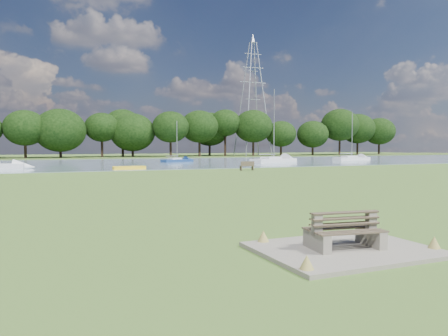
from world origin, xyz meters
name	(u,v)px	position (x,y,z in m)	size (l,w,h in m)	color
ground	(177,194)	(0.00, 0.00, 0.00)	(220.00, 220.00, 0.00)	olive
river	(90,164)	(0.00, 42.00, 0.00)	(220.00, 40.00, 0.10)	gray
far_bank	(74,158)	(0.00, 72.00, 0.00)	(220.00, 20.00, 0.40)	#4C6626
concrete_pad	(344,250)	(0.00, -14.00, 0.05)	(4.20, 3.20, 0.10)	gray
bench_pair	(344,232)	(0.00, -14.00, 0.49)	(1.92, 1.28, 0.97)	gray
riverbank_bench	(247,166)	(13.07, 17.94, 0.48)	(1.55, 0.50, 0.95)	brown
kayak	(129,168)	(2.09, 24.00, 0.22)	(3.43, 0.80, 0.34)	yellow
pylon	(253,80)	(40.17, 70.00, 17.98)	(6.74, 4.73, 28.41)	#979DA5
tree_line	(106,126)	(6.06, 68.00, 6.53)	(153.09, 9.10, 11.01)	black
sailboat_1	(351,158)	(41.65, 36.30, 0.53)	(7.19, 2.94, 8.15)	silver
sailboat_2	(273,159)	(25.60, 34.45, 0.56)	(8.54, 5.03, 10.92)	silver
sailboat_3	(177,160)	(12.52, 40.92, 0.45)	(5.43, 3.49, 6.26)	navy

